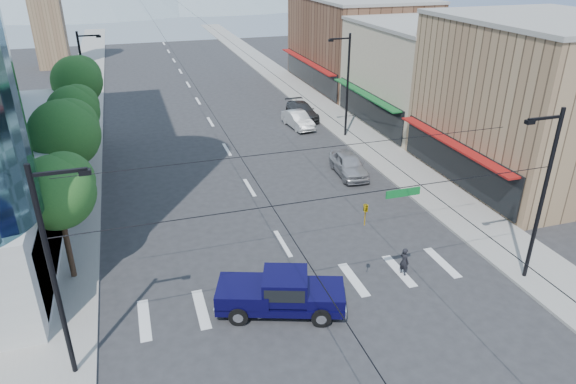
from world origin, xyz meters
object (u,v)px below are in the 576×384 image
(parked_car_mid, at_px, (298,120))
(parked_car_far, at_px, (302,111))
(pickup_truck, at_px, (280,292))
(parked_car_near, at_px, (349,164))
(pedestrian, at_px, (404,261))

(parked_car_mid, distance_m, parked_car_far, 2.89)
(pickup_truck, height_order, parked_car_mid, pickup_truck)
(parked_car_near, relative_size, parked_car_far, 0.91)
(pickup_truck, xyz_separation_m, parked_car_far, (10.80, 28.11, -0.29))
(parked_car_near, relative_size, parked_car_mid, 1.04)
(pedestrian, bearing_deg, parked_car_far, -24.67)
(parked_car_near, bearing_deg, pickup_truck, -120.32)
(parked_car_mid, bearing_deg, pedestrian, -101.61)
(pickup_truck, relative_size, pedestrian, 4.04)
(pickup_truck, xyz_separation_m, parked_car_mid, (9.50, 25.53, -0.29))
(parked_car_mid, bearing_deg, pickup_truck, -116.08)
(pickup_truck, height_order, pedestrian, pickup_truck)
(parked_car_near, bearing_deg, parked_car_far, 89.14)
(pickup_truck, xyz_separation_m, parked_car_near, (9.50, 13.74, -0.23))
(pickup_truck, distance_m, parked_car_near, 16.71)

